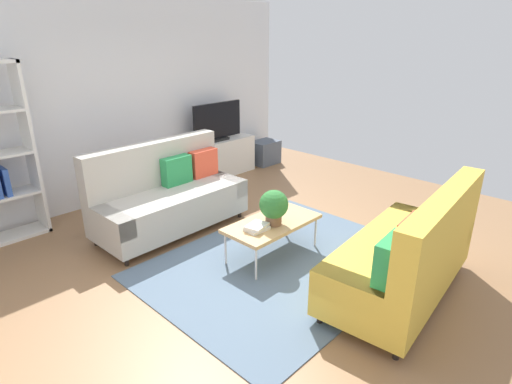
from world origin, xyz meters
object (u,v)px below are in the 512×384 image
object	(u,v)px
vase_0	(188,142)
bottle_1	(205,137)
bottle_0	(200,140)
coffee_table	(272,224)
tv	(217,122)
table_book_0	(257,229)
couch_green	(407,255)
storage_trunk	(265,152)
potted_plant	(274,206)
bottle_2	(209,138)
couch_beige	(168,196)
tv_console	(218,158)

from	to	relation	value
vase_0	bottle_1	distance (m)	0.29
vase_0	bottle_0	world-z (taller)	bottle_0
coffee_table	bottle_1	size ratio (longest dim) A/B	5.14
tv	table_book_0	distance (m)	3.16
couch_green	vase_0	xyz separation A→B (m)	(0.59, 4.06, 0.26)
tv	vase_0	size ratio (longest dim) A/B	7.23
bottle_0	coffee_table	bearing A→B (deg)	-112.26
tv	bottle_0	size ratio (longest dim) A/B	6.48
tv	bottle_0	bearing A→B (deg)	-177.24
storage_trunk	potted_plant	world-z (taller)	potted_plant
potted_plant	table_book_0	bearing A→B (deg)	172.66
bottle_0	bottle_2	xyz separation A→B (m)	(0.20, 0.00, 0.00)
vase_0	couch_green	bearing A→B (deg)	-98.24
bottle_2	tv	bearing A→B (deg)	5.42
potted_plant	tv	bearing A→B (deg)	60.22
couch_green	storage_trunk	size ratio (longest dim) A/B	3.79
storage_trunk	table_book_0	xyz separation A→B (m)	(-2.83, -2.51, 0.22)
coffee_table	potted_plant	world-z (taller)	potted_plant
coffee_table	vase_0	world-z (taller)	vase_0
tv	potted_plant	distance (m)	3.04
vase_0	bottle_0	distance (m)	0.19
storage_trunk	bottle_0	xyz separation A→B (m)	(-1.51, 0.06, 0.50)
tv	potted_plant	xyz separation A→B (m)	(-1.50, -2.62, -0.32)
storage_trunk	couch_green	bearing A→B (deg)	-120.11
bottle_0	bottle_1	size ratio (longest dim) A/B	0.72
couch_beige	vase_0	bearing A→B (deg)	-137.05
potted_plant	vase_0	world-z (taller)	potted_plant
bottle_2	bottle_1	bearing A→B (deg)	180.00
bottle_2	tv_console	bearing A→B (deg)	10.75
tv_console	potted_plant	bearing A→B (deg)	-119.59
table_book_0	tv	bearing A→B (deg)	56.27
coffee_table	table_book_0	bearing A→B (deg)	-175.38
potted_plant	couch_green	bearing A→B (deg)	-76.42
couch_green	vase_0	bearing A→B (deg)	76.18
vase_0	bottle_2	world-z (taller)	bottle_2
couch_green	potted_plant	size ratio (longest dim) A/B	5.05
bottle_1	table_book_0	bearing A→B (deg)	-118.95
potted_plant	bottle_2	size ratio (longest dim) A/B	2.39
couch_green	table_book_0	distance (m)	1.51
tv_console	potted_plant	world-z (taller)	potted_plant
coffee_table	tv_console	world-z (taller)	tv_console
couch_green	bottle_0	xyz separation A→B (m)	(0.75, 3.97, 0.27)
couch_green	potted_plant	distance (m)	1.42
couch_green	vase_0	size ratio (longest dim) A/B	14.26
bottle_1	storage_trunk	bearing A→B (deg)	-2.44
couch_beige	bottle_2	xyz separation A→B (m)	(1.63, 1.13, 0.28)
potted_plant	table_book_0	size ratio (longest dim) A/B	1.63
couch_green	coffee_table	xyz separation A→B (m)	(-0.29, 1.42, -0.05)
bottle_0	bottle_2	size ratio (longest dim) A/B	0.94
bottle_1	bottle_2	size ratio (longest dim) A/B	1.31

